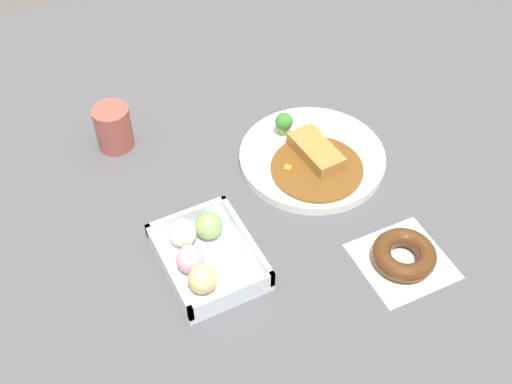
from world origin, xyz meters
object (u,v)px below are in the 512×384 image
object	(u,v)px
curry_plate	(312,157)
coffee_mug	(113,128)
donut_box	(203,255)
chocolate_ring_donut	(404,255)

from	to	relation	value
curry_plate	coffee_mug	world-z (taller)	coffee_mug
curry_plate	coffee_mug	size ratio (longest dim) A/B	3.13
curry_plate	donut_box	bearing A→B (deg)	-65.73
donut_box	chocolate_ring_donut	xyz separation A→B (m)	(0.14, 0.29, -0.01)
curry_plate	chocolate_ring_donut	size ratio (longest dim) A/B	1.86
donut_box	coffee_mug	world-z (taller)	coffee_mug
curry_plate	donut_box	world-z (taller)	curry_plate
donut_box	coffee_mug	size ratio (longest dim) A/B	2.11
donut_box	coffee_mug	bearing A→B (deg)	-174.16
curry_plate	chocolate_ring_donut	bearing A→B (deg)	3.22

